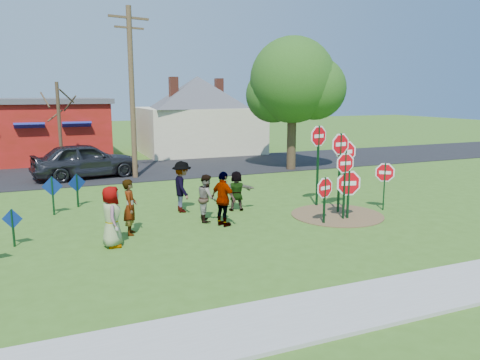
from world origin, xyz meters
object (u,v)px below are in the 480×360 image
object	(u,v)px
stop_sign_c	(340,154)
leafy_tree	(295,85)
stop_sign_a	(325,191)
person_b	(130,207)
suv	(86,160)
utility_pole	(132,90)
stop_sign_d	(346,157)
stop_sign_b	(318,145)
person_a	(112,217)

from	to	relation	value
stop_sign_c	leafy_tree	world-z (taller)	leafy_tree
stop_sign_a	person_b	world-z (taller)	person_b
leafy_tree	suv	bearing A→B (deg)	171.57
suv	utility_pole	world-z (taller)	utility_pole
stop_sign_a	leafy_tree	world-z (taller)	leafy_tree
suv	stop_sign_d	bearing A→B (deg)	-150.03
leafy_tree	stop_sign_b	bearing A→B (deg)	-113.11
utility_pole	stop_sign_d	bearing A→B (deg)	-57.38
person_b	leafy_tree	bearing A→B (deg)	-35.99
stop_sign_b	suv	bearing A→B (deg)	115.56
person_b	person_a	bearing A→B (deg)	159.29
stop_sign_c	stop_sign_d	world-z (taller)	stop_sign_c
utility_pole	person_a	bearing A→B (deg)	-103.58
person_a	person_b	distance (m)	1.18
stop_sign_a	person_b	bearing A→B (deg)	154.07
stop_sign_a	stop_sign_d	size ratio (longest dim) A/B	0.63
person_b	suv	xyz separation A→B (m)	(-0.41, 10.46, 0.07)
stop_sign_d	leafy_tree	world-z (taller)	leafy_tree
stop_sign_a	stop_sign_b	xyz separation A→B (m)	(1.10, 2.21, 1.23)
stop_sign_b	stop_sign_d	bearing A→B (deg)	-57.11
stop_sign_b	stop_sign_c	size ratio (longest dim) A/B	1.07
stop_sign_d	stop_sign_a	bearing A→B (deg)	-131.13
stop_sign_d	stop_sign_c	bearing A→B (deg)	-132.23
stop_sign_c	utility_pole	distance (m)	11.43
stop_sign_b	person_a	world-z (taller)	stop_sign_b
stop_sign_b	person_a	size ratio (longest dim) A/B	1.86
person_a	suv	xyz separation A→B (m)	(0.27, 11.43, 0.06)
stop_sign_b	utility_pole	size ratio (longest dim) A/B	0.38
person_a	leafy_tree	bearing A→B (deg)	-45.34
person_a	leafy_tree	size ratio (longest dim) A/B	0.24
suv	leafy_tree	world-z (taller)	leafy_tree
stop_sign_a	stop_sign_b	size ratio (longest dim) A/B	0.52
person_b	stop_sign_d	bearing A→B (deg)	-74.48
stop_sign_c	person_b	size ratio (longest dim) A/B	1.76
stop_sign_c	utility_pole	world-z (taller)	utility_pole
person_b	stop_sign_b	bearing A→B (deg)	-68.61
suv	utility_pole	bearing A→B (deg)	-119.99
stop_sign_c	person_b	world-z (taller)	stop_sign_c
stop_sign_b	suv	world-z (taller)	stop_sign_b
person_a	utility_pole	bearing A→B (deg)	-10.19
stop_sign_a	utility_pole	distance (m)	12.07
stop_sign_a	utility_pole	world-z (taller)	utility_pole
person_a	stop_sign_a	bearing A→B (deg)	-89.19
suv	stop_sign_a	bearing A→B (deg)	-160.21
person_b	suv	world-z (taller)	suv
stop_sign_b	person_a	distance (m)	8.17
stop_sign_a	stop_sign_c	bearing A→B (deg)	25.62
stop_sign_d	person_a	distance (m)	8.69
stop_sign_a	suv	distance (m)	13.38
stop_sign_a	stop_sign_b	world-z (taller)	stop_sign_b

